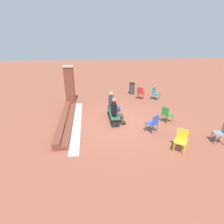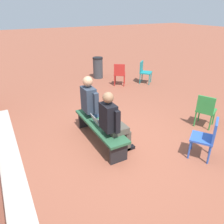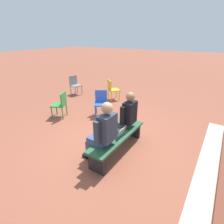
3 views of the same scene
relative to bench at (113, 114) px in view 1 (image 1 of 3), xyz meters
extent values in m
plane|color=brown|center=(-0.28, -0.27, -0.35)|extent=(60.00, 60.00, 0.00)
cube|color=#B7B2A8|center=(0.00, 1.85, -0.35)|extent=(5.64, 0.40, 0.01)
cube|color=brown|center=(0.00, 2.35, -0.28)|extent=(4.84, 0.60, 0.15)
cube|color=brown|center=(0.00, 2.50, -0.13)|extent=(4.84, 0.30, 0.15)
cube|color=brown|center=(3.03, 2.36, 0.80)|extent=(0.56, 0.56, 2.30)
cube|color=gray|center=(3.03, 2.36, 1.99)|extent=(0.64, 0.64, 0.08)
cube|color=#285638|center=(0.00, 0.00, 0.07)|extent=(1.80, 0.44, 0.05)
cube|color=black|center=(-0.80, 0.00, -0.15)|extent=(0.06, 0.37, 0.40)
cube|color=black|center=(0.80, 0.00, -0.15)|extent=(0.06, 0.37, 0.40)
cube|color=#4C473D|center=(-0.47, -0.17, 0.15)|extent=(0.32, 0.38, 0.13)
cube|color=#4C473D|center=(-0.55, -0.36, -0.13)|extent=(0.10, 0.11, 0.45)
cube|color=black|center=(-0.55, -0.41, -0.32)|extent=(0.10, 0.23, 0.07)
cube|color=#4C473D|center=(-0.38, -0.36, -0.13)|extent=(0.10, 0.11, 0.45)
cube|color=black|center=(-0.38, -0.41, -0.32)|extent=(0.10, 0.23, 0.07)
cube|color=black|center=(-0.47, 0.04, 0.48)|extent=(0.36, 0.23, 0.53)
cube|color=#195133|center=(-0.47, -0.08, 0.44)|extent=(0.05, 0.01, 0.32)
cube|color=black|center=(-0.70, -0.03, 0.46)|extent=(0.08, 0.09, 0.45)
cube|color=black|center=(-0.24, -0.03, 0.46)|extent=(0.08, 0.09, 0.45)
sphere|color=#8C6647|center=(-0.47, 0.04, 0.88)|extent=(0.21, 0.21, 0.21)
cube|color=#384C75|center=(0.47, -0.18, 0.16)|extent=(0.34, 0.40, 0.14)
cube|color=#384C75|center=(0.38, -0.38, -0.13)|extent=(0.11, 0.12, 0.45)
cube|color=black|center=(0.38, -0.44, -0.32)|extent=(0.11, 0.24, 0.07)
cube|color=#384C75|center=(0.55, -0.38, -0.13)|extent=(0.11, 0.12, 0.45)
cube|color=black|center=(0.55, -0.44, -0.32)|extent=(0.11, 0.24, 0.07)
cube|color=#2D3847|center=(0.47, 0.04, 0.50)|extent=(0.38, 0.24, 0.56)
cube|color=#2D3847|center=(0.23, -0.03, 0.48)|extent=(0.09, 0.10, 0.48)
cube|color=#2D3847|center=(0.70, -0.03, 0.48)|extent=(0.09, 0.10, 0.48)
sphere|color=tan|center=(0.47, 0.04, 0.92)|extent=(0.22, 0.22, 0.22)
cube|color=#9EA0A5|center=(0.02, -0.04, 0.11)|extent=(0.32, 0.22, 0.02)
cube|color=#2D2D33|center=(0.02, -0.05, 0.12)|extent=(0.29, 0.15, 0.00)
cube|color=#9EA0A5|center=(0.02, 0.10, 0.21)|extent=(0.32, 0.07, 0.19)
cube|color=#33519E|center=(0.02, 0.09, 0.21)|extent=(0.28, 0.06, 0.17)
cube|color=#2D893D|center=(-0.59, -2.63, 0.07)|extent=(0.56, 0.56, 0.04)
cube|color=#2D893D|center=(-0.67, -2.46, 0.29)|extent=(0.38, 0.21, 0.40)
cylinder|color=#2D893D|center=(-0.67, -2.87, -0.15)|extent=(0.04, 0.04, 0.40)
cylinder|color=#2D893D|center=(-0.34, -2.71, -0.15)|extent=(0.04, 0.04, 0.40)
cylinder|color=#2D893D|center=(-0.83, -2.54, -0.15)|extent=(0.04, 0.04, 0.40)
cylinder|color=#2D893D|center=(-0.50, -2.39, -0.15)|extent=(0.04, 0.04, 0.40)
cube|color=gray|center=(-2.67, -3.86, 0.07)|extent=(0.49, 0.49, 0.04)
cylinder|color=gray|center=(-2.46, -3.72, -0.15)|extent=(0.04, 0.04, 0.40)
cylinder|color=gray|center=(-2.82, -3.65, -0.15)|extent=(0.04, 0.04, 0.40)
cylinder|color=gray|center=(-2.53, -4.07, -0.15)|extent=(0.04, 0.04, 0.40)
cube|color=teal|center=(2.90, -3.40, 0.07)|extent=(0.59, 0.59, 0.04)
cube|color=teal|center=(3.05, -3.27, 0.29)|extent=(0.29, 0.33, 0.40)
cylinder|color=teal|center=(2.65, -3.38, -0.15)|extent=(0.04, 0.04, 0.40)
cylinder|color=teal|center=(2.89, -3.65, -0.15)|extent=(0.04, 0.04, 0.40)
cylinder|color=teal|center=(2.92, -3.14, -0.15)|extent=(0.04, 0.04, 0.40)
cylinder|color=teal|center=(3.16, -3.41, -0.15)|extent=(0.04, 0.04, 0.40)
cube|color=gold|center=(-3.03, -2.04, 0.07)|extent=(0.59, 0.59, 0.04)
cube|color=gold|center=(-2.88, -2.16, 0.29)|extent=(0.27, 0.34, 0.40)
cylinder|color=gold|center=(-3.06, -1.79, -0.15)|extent=(0.04, 0.04, 0.40)
cylinder|color=gold|center=(-3.28, -2.08, -0.15)|extent=(0.04, 0.04, 0.40)
cylinder|color=gold|center=(-2.78, -2.01, -0.15)|extent=(0.04, 0.04, 0.40)
cylinder|color=gold|center=(-3.00, -2.29, -0.15)|extent=(0.04, 0.04, 0.40)
cube|color=#2D56B7|center=(-1.42, -1.52, 0.07)|extent=(0.58, 0.58, 0.04)
cube|color=#2D56B7|center=(-1.58, -1.63, 0.29)|extent=(0.26, 0.35, 0.40)
cylinder|color=#2D56B7|center=(-1.17, -1.57, -0.15)|extent=(0.04, 0.04, 0.40)
cylinder|color=#2D56B7|center=(-1.37, -1.27, -0.15)|extent=(0.04, 0.04, 0.40)
cylinder|color=#2D56B7|center=(-1.47, -1.77, -0.15)|extent=(0.04, 0.04, 0.40)
cylinder|color=#2D56B7|center=(-1.67, -1.47, -0.15)|extent=(0.04, 0.04, 0.40)
cube|color=red|center=(3.21, -2.40, 0.07)|extent=(0.59, 0.59, 0.04)
cube|color=red|center=(3.06, -2.29, 0.29)|extent=(0.26, 0.35, 0.40)
cylinder|color=red|center=(3.26, -2.65, -0.15)|extent=(0.04, 0.04, 0.40)
cylinder|color=red|center=(3.46, -2.35, -0.15)|extent=(0.04, 0.04, 0.40)
cylinder|color=red|center=(2.96, -2.44, -0.15)|extent=(0.04, 0.04, 0.40)
cylinder|color=red|center=(3.17, -2.15, -0.15)|extent=(0.04, 0.04, 0.40)
cylinder|color=#383D42|center=(4.43, -2.06, 0.05)|extent=(0.40, 0.40, 0.80)
cylinder|color=black|center=(4.43, -2.06, 0.48)|extent=(0.42, 0.42, 0.06)
camera|label=1|loc=(-8.09, 1.18, 3.50)|focal=28.00mm
camera|label=2|loc=(-3.73, 1.75, 2.36)|focal=35.00mm
camera|label=3|loc=(2.91, 1.75, 2.15)|focal=28.00mm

